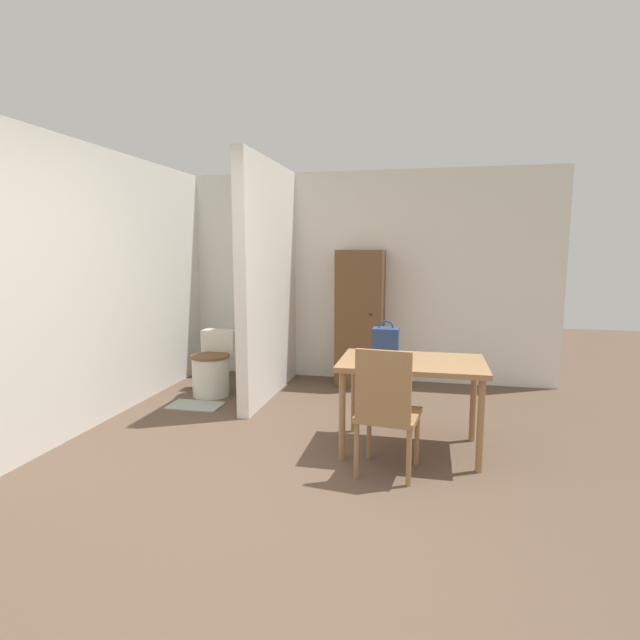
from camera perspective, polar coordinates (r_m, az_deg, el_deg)
ground_plane at (r=3.28m, az=-6.69°, el=-20.88°), size 16.00×16.00×0.00m
wall_back at (r=6.13m, az=3.31°, el=4.95°), size 4.90×0.12×2.50m
wall_left at (r=5.27m, az=-22.02°, el=3.86°), size 0.12×4.28×2.50m
partition_wall at (r=5.40m, az=-5.81°, el=4.50°), size 0.12×1.72×2.50m
dining_table at (r=3.98m, az=10.45°, el=-5.74°), size 1.12×0.73×0.73m
wooden_chair at (r=3.54m, az=7.57°, el=-9.99°), size 0.47×0.47×0.93m
toilet at (r=5.62m, az=-12.16°, el=-5.39°), size 0.42×0.57×0.68m
handbag at (r=3.95m, az=7.50°, el=-2.64°), size 0.20×0.15×0.31m
wooden_cabinet at (r=5.84m, az=4.63°, el=0.23°), size 0.53×0.48×1.58m
bath_mat at (r=5.31m, az=-14.07°, el=-9.46°), size 0.54×0.32×0.01m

